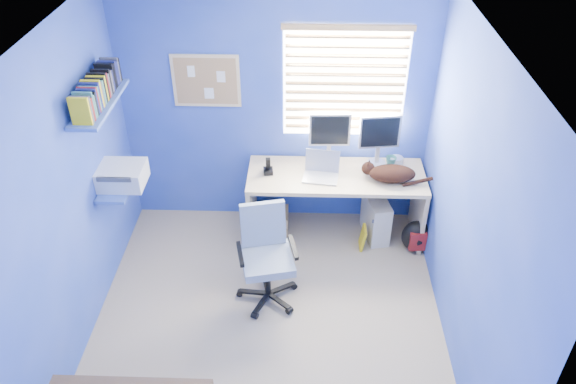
{
  "coord_description": "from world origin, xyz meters",
  "views": [
    {
      "loc": [
        0.28,
        -3.29,
        3.75
      ],
      "look_at": [
        0.15,
        0.65,
        0.95
      ],
      "focal_mm": 35.0,
      "sensor_mm": 36.0,
      "label": 1
    }
  ],
  "objects_px": {
    "laptop": "(321,168)",
    "office_chair": "(267,267)",
    "cat": "(392,174)",
    "desk": "(335,205)",
    "tower_pc": "(376,217)"
  },
  "relations": [
    {
      "from": "desk",
      "to": "tower_pc",
      "type": "xyz_separation_m",
      "value": [
        0.43,
        -0.0,
        -0.14
      ]
    },
    {
      "from": "cat",
      "to": "office_chair",
      "type": "bearing_deg",
      "value": -127.88
    },
    {
      "from": "tower_pc",
      "to": "office_chair",
      "type": "xyz_separation_m",
      "value": [
        -1.06,
        -0.89,
        0.11
      ]
    },
    {
      "from": "cat",
      "to": "office_chair",
      "type": "distance_m",
      "value": 1.48
    },
    {
      "from": "desk",
      "to": "cat",
      "type": "relative_size",
      "value": 3.89
    },
    {
      "from": "laptop",
      "to": "cat",
      "type": "xyz_separation_m",
      "value": [
        0.67,
        -0.02,
        -0.03
      ]
    },
    {
      "from": "desk",
      "to": "office_chair",
      "type": "distance_m",
      "value": 1.09
    },
    {
      "from": "tower_pc",
      "to": "laptop",
      "type": "bearing_deg",
      "value": 174.9
    },
    {
      "from": "laptop",
      "to": "office_chair",
      "type": "bearing_deg",
      "value": -111.96
    },
    {
      "from": "laptop",
      "to": "office_chair",
      "type": "relative_size",
      "value": 0.36
    },
    {
      "from": "laptop",
      "to": "tower_pc",
      "type": "xyz_separation_m",
      "value": [
        0.58,
        0.06,
        -0.62
      ]
    },
    {
      "from": "laptop",
      "to": "cat",
      "type": "relative_size",
      "value": 0.75
    },
    {
      "from": "desk",
      "to": "laptop",
      "type": "xyz_separation_m",
      "value": [
        -0.16,
        -0.07,
        0.48
      ]
    },
    {
      "from": "office_chair",
      "to": "desk",
      "type": "bearing_deg",
      "value": 54.84
    },
    {
      "from": "cat",
      "to": "office_chair",
      "type": "xyz_separation_m",
      "value": [
        -1.15,
        -0.8,
        -0.48
      ]
    }
  ]
}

